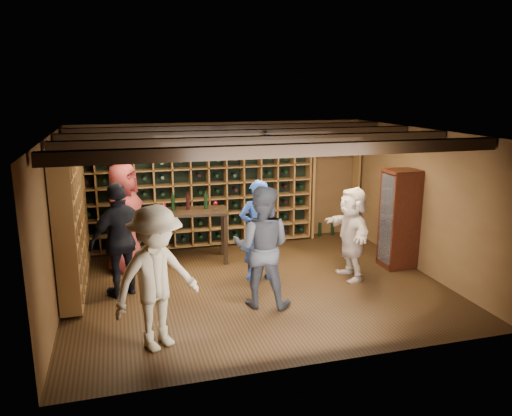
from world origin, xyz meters
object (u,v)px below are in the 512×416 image
object	(u,v)px
man_grey_suit	(262,247)
guest_red_floral	(125,218)
guest_beige	(352,233)
tasting_table	(191,217)
guest_khaki	(157,278)
man_blue_shirt	(258,230)
display_cabinet	(399,221)
guest_woman_black	(121,240)

from	to	relation	value
man_grey_suit	guest_red_floral	world-z (taller)	guest_red_floral
guest_beige	tasting_table	distance (m)	2.92
guest_khaki	guest_beige	size ratio (longest dim) A/B	1.15
man_grey_suit	guest_khaki	size ratio (longest dim) A/B	0.99
man_blue_shirt	tasting_table	bearing A→B (deg)	-47.99
man_blue_shirt	guest_khaki	world-z (taller)	guest_khaki
display_cabinet	man_blue_shirt	bearing A→B (deg)	178.17
man_blue_shirt	guest_khaki	bearing A→B (deg)	49.48
guest_woman_black	guest_khaki	xyz separation A→B (m)	(0.39, -1.79, 0.01)
guest_beige	display_cabinet	bearing A→B (deg)	106.86
man_grey_suit	guest_red_floral	size ratio (longest dim) A/B	0.94
guest_red_floral	man_grey_suit	bearing A→B (deg)	-111.60
guest_khaki	guest_beige	xyz separation A→B (m)	(3.35, 1.51, -0.12)
tasting_table	man_grey_suit	bearing A→B (deg)	-66.30
man_blue_shirt	guest_beige	bearing A→B (deg)	170.51
display_cabinet	tasting_table	world-z (taller)	display_cabinet
man_blue_shirt	guest_beige	xyz separation A→B (m)	(1.54, -0.36, -0.07)
guest_khaki	tasting_table	size ratio (longest dim) A/B	1.34
man_grey_suit	guest_woman_black	xyz separation A→B (m)	(-1.98, 0.93, -0.01)
guest_khaki	tasting_table	xyz separation A→B (m)	(0.87, 3.05, -0.05)
guest_woman_black	guest_beige	xyz separation A→B (m)	(3.75, -0.28, -0.11)
man_blue_shirt	tasting_table	world-z (taller)	man_blue_shirt
tasting_table	display_cabinet	bearing A→B (deg)	-13.97
man_grey_suit	guest_khaki	bearing A→B (deg)	52.71
man_blue_shirt	display_cabinet	bearing A→B (deg)	-178.19
guest_woman_black	guest_khaki	world-z (taller)	guest_khaki
tasting_table	guest_woman_black	bearing A→B (deg)	-129.51
tasting_table	guest_beige	bearing A→B (deg)	-26.19
guest_khaki	guest_beige	distance (m)	3.68
guest_woman_black	guest_red_floral	bearing A→B (deg)	-123.21
guest_red_floral	guest_khaki	bearing A→B (deg)	-148.22
man_blue_shirt	tasting_table	xyz separation A→B (m)	(-0.94, 1.18, 0.00)
display_cabinet	man_grey_suit	xyz separation A→B (m)	(-2.83, -0.93, 0.05)
display_cabinet	guest_red_floral	distance (m)	4.86
guest_khaki	tasting_table	distance (m)	3.17
guest_red_floral	guest_beige	distance (m)	3.93
guest_woman_black	tasting_table	distance (m)	1.79
guest_red_floral	guest_woman_black	distance (m)	1.12
display_cabinet	guest_woman_black	xyz separation A→B (m)	(-4.81, 0.01, 0.04)
man_grey_suit	guest_woman_black	bearing A→B (deg)	-0.87
guest_woman_black	guest_beige	distance (m)	3.76
man_grey_suit	guest_red_floral	bearing A→B (deg)	-22.83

